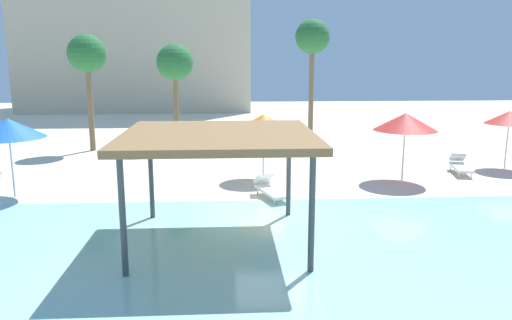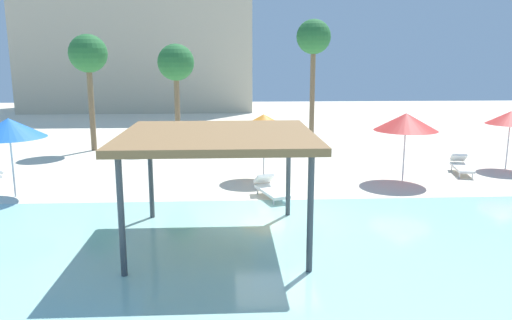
{
  "view_description": "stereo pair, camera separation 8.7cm",
  "coord_description": "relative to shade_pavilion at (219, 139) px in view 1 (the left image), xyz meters",
  "views": [
    {
      "loc": [
        -1.47,
        -14.3,
        4.65
      ],
      "look_at": [
        -0.5,
        2.0,
        1.3
      ],
      "focal_mm": 34.78,
      "sensor_mm": 36.0,
      "label": 1
    },
    {
      "loc": [
        -1.38,
        -14.3,
        4.65
      ],
      "look_at": [
        -0.5,
        2.0,
        1.3
      ],
      "focal_mm": 34.78,
      "sensor_mm": 36.0,
      "label": 2
    }
  ],
  "objects": [
    {
      "name": "ground_plane",
      "position": [
        1.68,
        2.13,
        -2.7
      ],
      "size": [
        80.0,
        80.0,
        0.0
      ],
      "primitive_type": "plane",
      "color": "beige"
    },
    {
      "name": "palm_tree_2",
      "position": [
        -2.45,
        14.14,
        1.65
      ],
      "size": [
        1.9,
        1.9,
        5.4
      ],
      "color": "brown",
      "rests_on": "ground"
    },
    {
      "name": "hotel_block_0",
      "position": [
        -7.77,
        35.42,
        6.19
      ],
      "size": [
        20.13,
        9.46,
        17.78
      ],
      "primitive_type": "cube",
      "color": "beige",
      "rests_on": "ground"
    },
    {
      "name": "beach_umbrella_red_2",
      "position": [
        12.17,
        8.06,
        -0.5
      ],
      "size": [
        2.01,
        2.01,
        2.48
      ],
      "color": "silver",
      "rests_on": "ground"
    },
    {
      "name": "beach_umbrella_blue_1",
      "position": [
        -7.07,
        4.65,
        -0.32
      ],
      "size": [
        2.38,
        2.38,
        2.7
      ],
      "color": "silver",
      "rests_on": "ground"
    },
    {
      "name": "lounge_chair_1",
      "position": [
        9.82,
        7.29,
        -2.37
      ],
      "size": [
        1.0,
        1.98,
        0.74
      ],
      "rotation": [
        0.0,
        0.0,
        -1.79
      ],
      "color": "white",
      "rests_on": "ground"
    },
    {
      "name": "shade_pavilion",
      "position": [
        0.0,
        0.0,
        0.0
      ],
      "size": [
        4.73,
        4.73,
        2.86
      ],
      "color": "#42474C",
      "rests_on": "ground"
    },
    {
      "name": "beach_umbrella_orange_3",
      "position": [
        1.62,
        6.83,
        -0.43
      ],
      "size": [
        2.0,
        2.0,
        2.55
      ],
      "color": "silver",
      "rests_on": "ground"
    },
    {
      "name": "palm_tree_1",
      "position": [
        4.97,
        15.62,
        2.95
      ],
      "size": [
        1.9,
        1.9,
        6.78
      ],
      "color": "brown",
      "rests_on": "ground"
    },
    {
      "name": "beach_umbrella_red_6",
      "position": [
        6.98,
        6.15,
        -0.4
      ],
      "size": [
        2.41,
        2.41,
        2.63
      ],
      "color": "silver",
      "rests_on": "ground"
    },
    {
      "name": "palm_tree_0",
      "position": [
        -6.7,
        13.41,
        2.07
      ],
      "size": [
        1.9,
        1.9,
        5.85
      ],
      "color": "brown",
      "rests_on": "ground"
    },
    {
      "name": "lounge_chair_2",
      "position": [
        1.64,
        4.02,
        -2.37
      ],
      "size": [
        1.14,
        1.99,
        0.74
      ],
      "rotation": [
        0.0,
        0.0,
        -1.27
      ],
      "color": "white",
      "rests_on": "ground"
    },
    {
      "name": "lagoon_water",
      "position": [
        1.68,
        -3.12,
        -2.68
      ],
      "size": [
        44.0,
        13.5,
        0.04
      ],
      "primitive_type": "cube",
      "color": "#99D1C6",
      "rests_on": "ground"
    }
  ]
}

